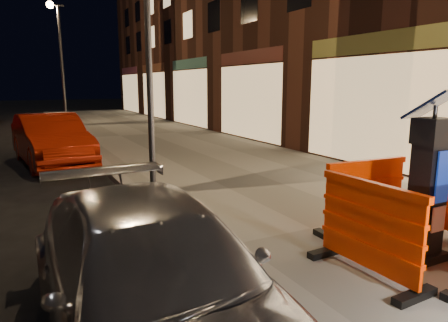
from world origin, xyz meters
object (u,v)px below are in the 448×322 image
parking_kiosk (428,182)px  barrier_kerbside (369,229)px  barrier_back (365,197)px  car_red (53,164)px

parking_kiosk → barrier_kerbside: bearing=179.9°
parking_kiosk → barrier_kerbside: size_ratio=1.40×
barrier_back → car_red: (-3.52, 8.37, -0.70)m
parking_kiosk → barrier_back: (0.00, 0.95, -0.43)m
barrier_kerbside → car_red: barrier_kerbside is taller
barrier_kerbside → parking_kiosk: bearing=-92.1°
parking_kiosk → car_red: (-3.52, 9.32, -1.13)m
parking_kiosk → barrier_back: parking_kiosk is taller
parking_kiosk → barrier_back: size_ratio=1.40×
parking_kiosk → car_red: parking_kiosk is taller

